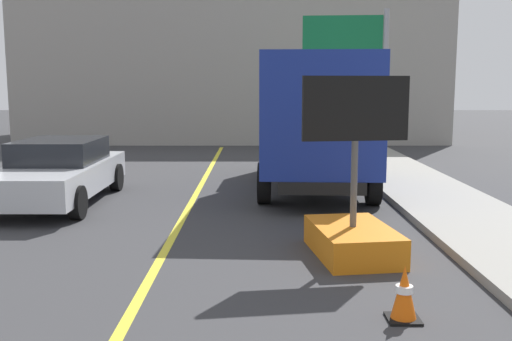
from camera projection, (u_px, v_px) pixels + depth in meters
The scene contains 7 objects.
lane_center_stripe at pixel (128, 321), 6.43m from camera, with size 0.14×36.00×0.01m, color yellow.
arrow_board_trailer at pixel (355, 225), 8.83m from camera, with size 1.60×1.94×2.70m.
box_truck at pixel (317, 118), 14.32m from camera, with size 2.91×6.96×3.23m.
pickup_car at pixel (60, 171), 12.80m from camera, with size 2.03×4.73×1.38m.
highway_guide_sign at pixel (363, 58), 19.13m from camera, with size 2.78×0.34×5.00m.
far_building_block at pixel (237, 75), 29.16m from camera, with size 18.81×9.44×6.10m, color gray.
traffic_cone_mid_lane at pixel (406, 294), 6.41m from camera, with size 0.36×0.36×0.62m.
Camera 1 is at (1.42, -0.12, 2.57)m, focal length 41.13 mm.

